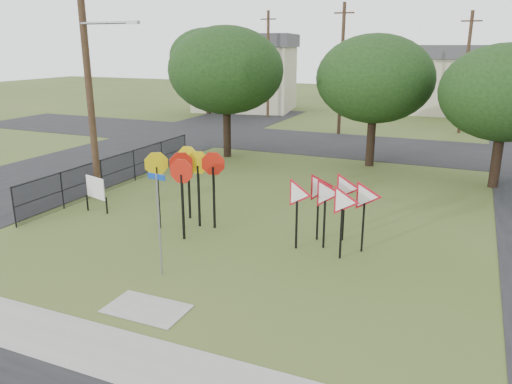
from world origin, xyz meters
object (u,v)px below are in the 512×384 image
stop_sign_cluster (187,172)px  yield_sign_cluster (332,196)px  street_name_sign (159,218)px  info_board (95,189)px

stop_sign_cluster → yield_sign_cluster: 5.08m
stop_sign_cluster → street_name_sign: bearing=-70.7°
street_name_sign → stop_sign_cluster: (-1.25, 3.55, 0.33)m
yield_sign_cluster → info_board: yield_sign_cluster is taller
yield_sign_cluster → info_board: bearing=-178.9°
info_board → yield_sign_cluster: bearing=1.1°
stop_sign_cluster → yield_sign_cluster: size_ratio=0.92×
street_name_sign → yield_sign_cluster: street_name_sign is taller
street_name_sign → yield_sign_cluster: size_ratio=0.98×
street_name_sign → stop_sign_cluster: 3.78m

